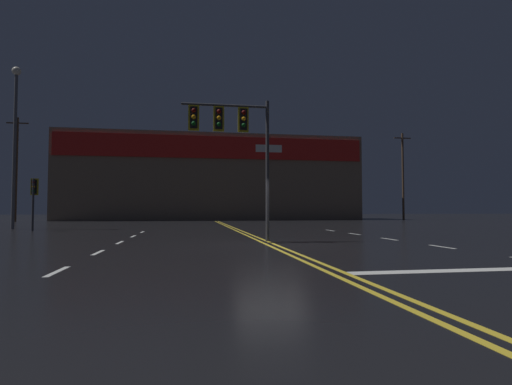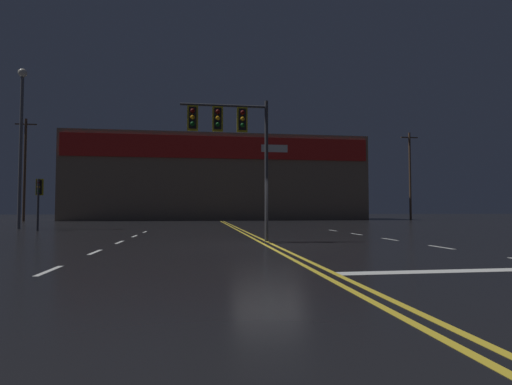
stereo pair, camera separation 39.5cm
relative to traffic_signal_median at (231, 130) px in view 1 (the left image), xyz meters
name	(u,v)px [view 1 (the left image)]	position (x,y,z in m)	size (l,w,h in m)	color
ground_plane	(271,245)	(1.30, -1.47, -4.36)	(200.00, 200.00, 0.00)	black
road_markings	(313,247)	(2.41, -2.81, -4.36)	(16.26, 60.00, 0.01)	gold
traffic_signal_median	(231,130)	(0.00, 0.00, 0.00)	(3.46, 0.36, 5.59)	#38383D
traffic_signal_corner_northwest	(34,192)	(-10.65, 9.84, -2.10)	(0.42, 0.36, 3.10)	#38383D
streetlight_near_right	(15,126)	(-12.83, 12.45, 2.30)	(0.56, 0.56, 10.59)	#59595E
building_backdrop	(213,179)	(1.30, 36.41, 0.87)	(36.67, 10.23, 10.43)	#7A6651
utility_pole_row	(222,171)	(2.08, 30.53, 1.34)	(46.76, 0.26, 11.15)	#4C3828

